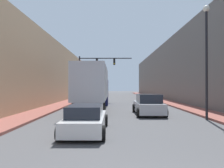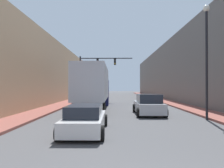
{
  "view_description": "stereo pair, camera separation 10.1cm",
  "coord_description": "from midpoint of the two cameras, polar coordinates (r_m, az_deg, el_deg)",
  "views": [
    {
      "loc": [
        -0.67,
        -3.17,
        2.23
      ],
      "look_at": [
        -0.75,
        12.74,
        2.4
      ],
      "focal_mm": 35.0,
      "sensor_mm": 36.0,
      "label": 1
    },
    {
      "loc": [
        -0.56,
        -3.17,
        2.23
      ],
      "look_at": [
        -0.75,
        12.74,
        2.4
      ],
      "focal_mm": 35.0,
      "sensor_mm": 36.0,
      "label": 2
    }
  ],
  "objects": [
    {
      "name": "sidewalk_left",
      "position": [
        33.81,
        -10.29,
        -4.26
      ],
      "size": [
        2.25,
        80.0,
        0.15
      ],
      "color": "brown",
      "rests_on": "ground"
    },
    {
      "name": "traffic_signal_gantry",
      "position": [
        31.73,
        -5.29,
        3.68
      ],
      "size": [
        7.65,
        0.35,
        6.59
      ],
      "color": "black",
      "rests_on": "ground"
    },
    {
      "name": "street_lamp",
      "position": [
        15.97,
        23.28,
        8.78
      ],
      "size": [
        0.44,
        0.44,
        7.64
      ],
      "color": "black",
      "rests_on": "ground"
    },
    {
      "name": "sidewalk_right",
      "position": [
        34.06,
        12.96,
        -4.22
      ],
      "size": [
        2.25,
        80.0,
        0.15
      ],
      "color": "brown",
      "rests_on": "ground"
    },
    {
      "name": "building_left",
      "position": [
        34.79,
        -16.98,
        2.46
      ],
      "size": [
        6.0,
        80.0,
        8.16
      ],
      "color": "tan",
      "rests_on": "ground"
    },
    {
      "name": "suv_car",
      "position": [
        17.52,
        9.32,
        -5.4
      ],
      "size": [
        2.17,
        4.6,
        1.62
      ],
      "color": "#B7B7BC",
      "rests_on": "ground"
    },
    {
      "name": "semi_truck",
      "position": [
        21.08,
        -4.84,
        -0.59
      ],
      "size": [
        2.47,
        12.26,
        3.99
      ],
      "color": "#B2B7C1",
      "rests_on": "ground"
    },
    {
      "name": "sedan_car",
      "position": [
        10.78,
        -7.06,
        -9.07
      ],
      "size": [
        2.0,
        4.73,
        1.34
      ],
      "color": "silver",
      "rests_on": "ground"
    },
    {
      "name": "building_right",
      "position": [
        35.22,
        19.52,
        3.63
      ],
      "size": [
        6.0,
        80.0,
        9.63
      ],
      "color": "#66605B",
      "rests_on": "ground"
    }
  ]
}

